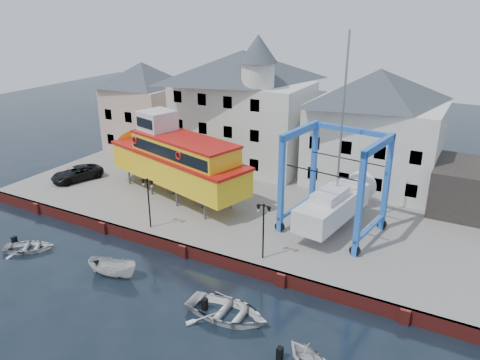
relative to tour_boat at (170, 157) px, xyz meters
The scene contains 14 objects.
ground 11.19m from the tour_boat, 49.16° to the right, with size 140.00×140.00×0.00m, color black.
hardstanding 8.49m from the tour_boat, 26.19° to the left, with size 44.00×22.00×1.00m, color slate.
quay_wall 10.92m from the tour_boat, 48.77° to the right, with size 44.00×0.47×1.00m.
building_pink 15.38m from the tour_boat, 137.78° to the left, with size 8.00×7.00×10.30m.
building_white_main 11.17m from the tour_boat, 80.42° to the left, with size 14.00×8.30×14.00m.
building_white_right 19.41m from the tour_boat, 35.74° to the left, with size 12.00×8.00×11.20m.
lamp_post_left 7.06m from the tour_boat, 67.71° to the right, with size 1.12×0.32×4.20m.
lamp_post_right 14.26m from the tour_boat, 27.22° to the right, with size 1.12×0.32×4.20m.
tour_boat is the anchor object (origin of this frame).
travel_lift 15.69m from the tour_boat, ahead, with size 7.74×10.27×15.13m.
van 10.99m from the tour_boat, behind, with size 2.33×5.05×1.40m, color black.
motorboat_a 13.55m from the tour_boat, 72.50° to the right, with size 1.41×3.74×1.44m, color silver.
motorboat_b 18.55m from the tour_boat, 43.22° to the right, with size 3.77×5.27×1.09m, color silver.
motorboat_d 14.11m from the tour_boat, 109.15° to the right, with size 2.68×3.75×0.78m, color silver.
Camera 1 is at (18.39, -24.84, 18.09)m, focal length 35.00 mm.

